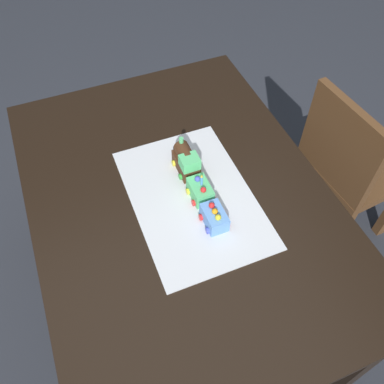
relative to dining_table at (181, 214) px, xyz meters
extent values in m
plane|color=#2D3038|center=(0.00, 0.00, -0.63)|extent=(8.00, 8.00, 0.00)
cube|color=black|center=(0.00, 0.00, 0.09)|extent=(1.40, 1.00, 0.03)
cube|color=black|center=(-0.64, -0.44, -0.28)|extent=(0.07, 0.07, 0.71)
cube|color=black|center=(-0.64, 0.44, -0.28)|extent=(0.07, 0.07, 0.71)
cube|color=black|center=(0.64, 0.44, -0.28)|extent=(0.07, 0.07, 0.71)
cube|color=brown|center=(-0.07, 0.90, -0.19)|extent=(0.43, 0.43, 0.04)
cube|color=brown|center=(-0.05, 0.72, 0.03)|extent=(0.40, 0.07, 0.40)
cube|color=brown|center=(-0.25, 1.05, -0.42)|extent=(0.04, 0.04, 0.42)
cube|color=brown|center=(0.11, 0.75, -0.42)|extent=(0.04, 0.04, 0.42)
cube|color=brown|center=(-0.22, 0.72, -0.42)|extent=(0.04, 0.04, 0.42)
cube|color=silver|center=(0.02, 0.04, 0.11)|extent=(0.60, 0.40, 0.00)
cube|color=#472816|center=(-0.11, 0.07, 0.14)|extent=(0.12, 0.06, 0.05)
cylinder|color=#472816|center=(-0.12, 0.07, 0.18)|extent=(0.08, 0.05, 0.05)
cube|color=#59CC7A|center=(-0.07, 0.07, 0.18)|extent=(0.06, 0.06, 0.04)
cylinder|color=#59CC7A|center=(-0.15, 0.07, 0.21)|extent=(0.02, 0.02, 0.03)
sphere|color=#F4EFCC|center=(-0.17, 0.07, 0.14)|extent=(0.02, 0.02, 0.02)
cylinder|color=yellow|center=(-0.14, 0.03, 0.12)|extent=(0.02, 0.01, 0.02)
cylinder|color=green|center=(-0.07, 0.03, 0.12)|extent=(0.02, 0.01, 0.02)
cylinder|color=green|center=(-0.14, 0.10, 0.12)|extent=(0.02, 0.01, 0.02)
cylinder|color=yellow|center=(-0.07, 0.10, 0.12)|extent=(0.02, 0.01, 0.02)
cube|color=#59CC7A|center=(0.02, 0.07, 0.14)|extent=(0.10, 0.06, 0.06)
cylinder|color=yellow|center=(0.00, 0.03, 0.12)|extent=(0.02, 0.01, 0.02)
cylinder|color=red|center=(0.05, 0.03, 0.12)|extent=(0.02, 0.01, 0.02)
cylinder|color=#D84CB2|center=(0.00, 0.10, 0.12)|extent=(0.02, 0.01, 0.02)
cylinder|color=red|center=(0.05, 0.10, 0.12)|extent=(0.02, 0.01, 0.02)
sphere|color=red|center=(0.05, 0.07, 0.17)|extent=(0.02, 0.02, 0.02)
sphere|color=#4C59D8|center=(0.00, 0.07, 0.17)|extent=(0.02, 0.02, 0.02)
cube|color=#669EEA|center=(0.14, 0.07, 0.14)|extent=(0.10, 0.06, 0.06)
cylinder|color=red|center=(0.12, 0.03, 0.12)|extent=(0.02, 0.01, 0.02)
cylinder|color=#4C59D8|center=(0.17, 0.03, 0.12)|extent=(0.02, 0.01, 0.02)
cylinder|color=#D84CB2|center=(0.12, 0.10, 0.12)|extent=(0.02, 0.01, 0.02)
cylinder|color=red|center=(0.17, 0.10, 0.12)|extent=(0.02, 0.01, 0.02)
sphere|color=red|center=(0.12, 0.07, 0.17)|extent=(0.02, 0.02, 0.02)
sphere|color=orange|center=(0.14, 0.07, 0.17)|extent=(0.02, 0.02, 0.02)
sphere|color=yellow|center=(0.17, 0.07, 0.17)|extent=(0.02, 0.02, 0.02)
cylinder|color=#4CA5E5|center=(0.03, 0.07, 0.20)|extent=(0.01, 0.01, 0.04)
cone|color=yellow|center=(0.03, 0.07, 0.23)|extent=(0.01, 0.01, 0.01)
camera|label=1|loc=(0.80, -0.28, 1.23)|focal=38.22mm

